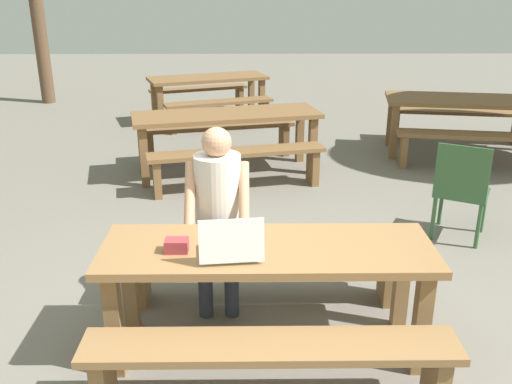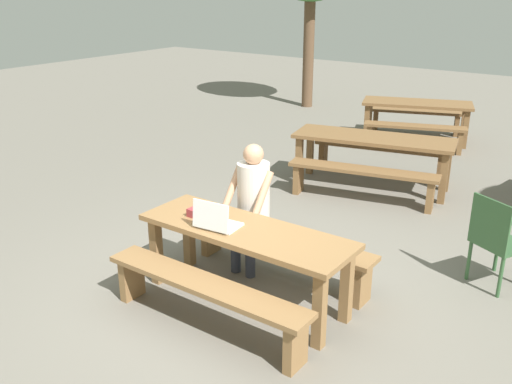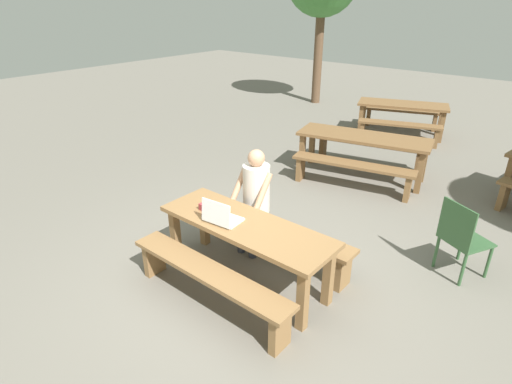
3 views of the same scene
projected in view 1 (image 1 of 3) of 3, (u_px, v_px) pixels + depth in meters
ground_plane at (267, 348)px, 3.58m from camera, size 30.00×30.00×0.00m
picnic_table_front at (267, 264)px, 3.37m from camera, size 1.98×0.66×0.72m
bench_near at (270, 360)px, 2.93m from camera, size 1.97×0.30×0.45m
bench_far at (265, 259)px, 3.99m from camera, size 1.97×0.30×0.45m
laptop at (231, 248)px, 3.17m from camera, size 0.39×0.32×0.27m
small_pouch at (177, 245)px, 3.25m from camera, size 0.13×0.10×0.08m
person_seated at (218, 206)px, 3.81m from camera, size 0.43×0.42×1.30m
plastic_chair at (461, 190)px, 4.91m from camera, size 0.59×0.59×0.91m
picnic_table_mid at (468, 106)px, 7.30m from camera, size 2.19×1.16×0.75m
bench_mid_south at (475, 142)px, 6.81m from camera, size 1.89×0.60×0.46m
bench_mid_north at (456, 118)px, 8.01m from camera, size 1.89×0.60×0.46m
picnic_table_rear at (227, 122)px, 6.59m from camera, size 2.28×1.17×0.74m
bench_rear_south at (237, 160)px, 6.15m from camera, size 1.97×0.72×0.46m
bench_rear_north at (219, 133)px, 7.23m from camera, size 1.97×0.72×0.46m
picnic_table_distant at (208, 84)px, 9.14m from camera, size 2.01×1.30×0.72m
bench_distant_south at (219, 108)px, 8.70m from camera, size 1.70×0.85×0.44m
bench_distant_north at (199, 94)px, 9.77m from camera, size 1.70×0.85×0.44m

